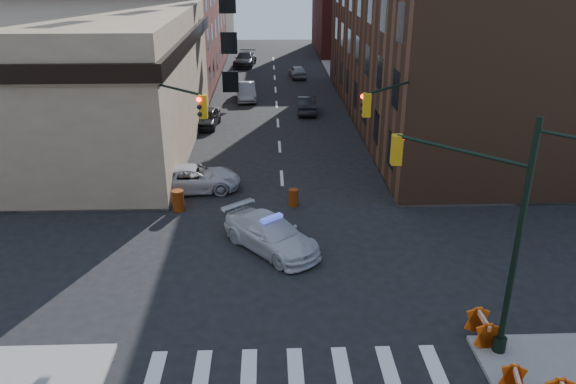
{
  "coord_description": "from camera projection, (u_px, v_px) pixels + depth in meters",
  "views": [
    {
      "loc": [
        -0.76,
        -21.2,
        12.28
      ],
      "look_at": [
        0.1,
        2.65,
        2.2
      ],
      "focal_mm": 35.0,
      "sensor_mm": 36.0,
      "label": 1
    }
  ],
  "objects": [
    {
      "name": "barrel_road",
      "position": [
        293.0,
        197.0,
        29.68
      ],
      "size": [
        0.62,
        0.62,
        0.93
      ],
      "primitive_type": "cylinder",
      "rotation": [
        0.0,
        0.0,
        0.22
      ],
      "color": "#EC560B",
      "rests_on": "ground"
    },
    {
      "name": "pedestrian_c",
      "position": [
        47.0,
        176.0,
        30.91
      ],
      "size": [
        1.12,
        0.61,
        1.82
      ],
      "primitive_type": "imported",
      "rotation": [
        0.0,
        0.0,
        0.16
      ],
      "color": "black",
      "rests_on": "sidewalk_nw"
    },
    {
      "name": "ground",
      "position": [
        288.0,
        262.0,
        24.32
      ],
      "size": [
        140.0,
        140.0,
        0.0
      ],
      "primitive_type": "plane",
      "color": "black",
      "rests_on": "ground"
    },
    {
      "name": "barricade_nw_a",
      "position": [
        158.0,
        182.0,
        31.21
      ],
      "size": [
        1.38,
        0.88,
        0.96
      ],
      "primitive_type": null,
      "rotation": [
        0.0,
        0.0,
        -0.2
      ],
      "color": "red",
      "rests_on": "sidewalk_nw"
    },
    {
      "name": "signal_pole_se",
      "position": [
        486.0,
        220.0,
        17.64
      ],
      "size": [
        5.4,
        5.27,
        8.0
      ],
      "rotation": [
        0.0,
        0.0,
        2.36
      ],
      "color": "black",
      "rests_on": "sidewalk_se"
    },
    {
      "name": "parked_car_enear",
      "position": [
        307.0,
        105.0,
        47.2
      ],
      "size": [
        1.7,
        4.37,
        1.42
      ],
      "primitive_type": "imported",
      "rotation": [
        0.0,
        0.0,
        3.1
      ],
      "color": "black",
      "rests_on": "ground"
    },
    {
      "name": "parked_car_wnear",
      "position": [
        207.0,
        118.0,
        43.4
      ],
      "size": [
        2.07,
        4.31,
        1.42
      ],
      "primitive_type": "imported",
      "rotation": [
        0.0,
        0.0,
        -0.1
      ],
      "color": "black",
      "rests_on": "ground"
    },
    {
      "name": "pedestrian_b",
      "position": [
        102.0,
        188.0,
        29.42
      ],
      "size": [
        0.9,
        0.74,
        1.71
      ],
      "primitive_type": "imported",
      "rotation": [
        0.0,
        0.0,
        0.12
      ],
      "color": "#2A231C",
      "rests_on": "sidewalk_nw"
    },
    {
      "name": "filler_ne",
      "position": [
        376.0,
        6.0,
        75.86
      ],
      "size": [
        16.0,
        16.0,
        12.0
      ],
      "primitive_type": "cube",
      "color": "#5A211C",
      "rests_on": "ground"
    },
    {
      "name": "police_car",
      "position": [
        271.0,
        234.0,
        25.14
      ],
      "size": [
        4.94,
        5.37,
        1.51
      ],
      "primitive_type": "imported",
      "rotation": [
        0.0,
        0.0,
        0.69
      ],
      "color": "silver",
      "rests_on": "ground"
    },
    {
      "name": "sidewalk_nw",
      "position": [
        36.0,
        94.0,
        53.68
      ],
      "size": [
        34.0,
        54.5,
        0.15
      ],
      "primitive_type": "cube",
      "color": "gray",
      "rests_on": "ground"
    },
    {
      "name": "barricade_se_a",
      "position": [
        482.0,
        328.0,
        19.05
      ],
      "size": [
        0.62,
        1.23,
        0.91
      ],
      "primitive_type": null,
      "rotation": [
        0.0,
        0.0,
        1.58
      ],
      "color": "red",
      "rests_on": "sidewalk_se"
    },
    {
      "name": "parked_car_wfar",
      "position": [
        246.0,
        91.0,
        51.45
      ],
      "size": [
        2.04,
        4.87,
        1.57
      ],
      "primitive_type": "imported",
      "rotation": [
        0.0,
        0.0,
        0.08
      ],
      "color": "gray",
      "rests_on": "ground"
    },
    {
      "name": "pedestrian_a",
      "position": [
        80.0,
        192.0,
        29.22
      ],
      "size": [
        0.67,
        0.6,
        1.55
      ],
      "primitive_type": "imported",
      "rotation": [
        0.0,
        0.0,
        -0.51
      ],
      "color": "black",
      "rests_on": "sidewalk_nw"
    },
    {
      "name": "tree_ne_far",
      "position": [
        352.0,
        54.0,
        54.52
      ],
      "size": [
        3.0,
        3.0,
        4.85
      ],
      "color": "black",
      "rests_on": "sidewalk_ne"
    },
    {
      "name": "parked_car_wdeep",
      "position": [
        245.0,
        59.0,
        67.29
      ],
      "size": [
        2.9,
        5.84,
        1.63
      ],
      "primitive_type": "imported",
      "rotation": [
        0.0,
        0.0,
        -0.11
      ],
      "color": "black",
      "rests_on": "ground"
    },
    {
      "name": "sidewalk_ne",
      "position": [
        509.0,
        90.0,
        55.21
      ],
      "size": [
        34.0,
        54.5,
        0.15
      ],
      "primitive_type": "cube",
      "color": "gray",
      "rests_on": "ground"
    },
    {
      "name": "signal_pole_nw",
      "position": [
        164.0,
        132.0,
        27.35
      ],
      "size": [
        3.58,
        3.67,
        8.0
      ],
      "rotation": [
        0.0,
        0.0,
        -0.79
      ],
      "color": "black",
      "rests_on": "sidewalk_nw"
    },
    {
      "name": "commercial_row_ne",
      "position": [
        447.0,
        31.0,
        42.75
      ],
      "size": [
        14.0,
        34.0,
        14.0
      ],
      "primitive_type": "cube",
      "color": "#533421",
      "rests_on": "ground"
    },
    {
      "name": "barrel_bank",
      "position": [
        178.0,
        201.0,
        29.08
      ],
      "size": [
        0.73,
        0.73,
        1.11
      ],
      "primitive_type": "cylinder",
      "rotation": [
        0.0,
        0.0,
        0.2
      ],
      "color": "#F2420B",
      "rests_on": "ground"
    },
    {
      "name": "bank_building",
      "position": [
        23.0,
        83.0,
        37.19
      ],
      "size": [
        22.0,
        22.0,
        9.0
      ],
      "primitive_type": "cube",
      "color": "tan",
      "rests_on": "ground"
    },
    {
      "name": "parked_car_efar",
      "position": [
        298.0,
        71.0,
        60.9
      ],
      "size": [
        1.95,
        4.04,
        1.33
      ],
      "primitive_type": "imported",
      "rotation": [
        0.0,
        0.0,
        3.24
      ],
      "color": "gray",
      "rests_on": "ground"
    },
    {
      "name": "barricade_nw_b",
      "position": [
        90.0,
        186.0,
        30.9
      ],
      "size": [
        1.2,
        0.73,
        0.85
      ],
      "primitive_type": null,
      "rotation": [
        0.0,
        0.0,
        -0.15
      ],
      "color": "#D05C09",
      "rests_on": "sidewalk_nw"
    },
    {
      "name": "pickup",
      "position": [
        193.0,
        178.0,
        31.5
      ],
      "size": [
        5.46,
        2.88,
        1.46
      ],
      "primitive_type": "imported",
      "rotation": [
        0.0,
        0.0,
        1.66
      ],
      "color": "silver",
      "rests_on": "ground"
    },
    {
      "name": "tree_ne_near",
      "position": [
        366.0,
        69.0,
        47.15
      ],
      "size": [
        3.0,
        3.0,
        4.85
      ],
      "color": "black",
      "rests_on": "sidewalk_ne"
    },
    {
      "name": "signal_pole_ne",
      "position": [
        402.0,
        129.0,
        27.76
      ],
      "size": [
        3.67,
        3.58,
        8.0
      ],
      "rotation": [
        0.0,
        0.0,
        -2.36
      ],
      "color": "black",
      "rests_on": "sidewalk_ne"
    }
  ]
}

